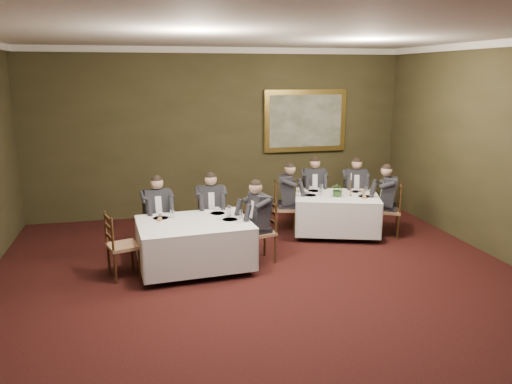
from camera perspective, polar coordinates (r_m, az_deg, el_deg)
name	(u,v)px	position (r m, az deg, el deg)	size (l,w,h in m)	color
ground	(286,319)	(6.44, 3.43, -14.25)	(10.00, 10.00, 0.00)	black
ceiling	(290,25)	(5.72, 3.95, 18.54)	(8.00, 10.00, 0.10)	silver
back_wall	(220,133)	(10.66, -4.18, 6.74)	(8.00, 0.10, 3.50)	#312E18
crown_molding	(290,30)	(5.72, 3.94, 17.94)	(8.00, 10.00, 0.12)	white
table_main	(336,211)	(9.52, 9.16, -2.20)	(1.85, 1.61, 0.67)	black
table_second	(194,241)	(7.83, -7.05, -5.59)	(1.81, 1.43, 0.67)	black
chair_main_backleft	(313,208)	(10.31, 6.52, -1.85)	(0.51, 0.49, 1.00)	#966B4C
diner_main_backleft	(313,198)	(10.24, 6.57, -0.64)	(0.48, 0.54, 1.35)	black
chair_main_backright	(354,209)	(10.36, 11.11, -1.94)	(0.52, 0.51, 1.00)	#966B4C
diner_main_backright	(354,198)	(10.30, 11.18, -0.73)	(0.50, 0.56, 1.35)	black
chair_main_endleft	(284,218)	(9.54, 3.25, -3.04)	(0.52, 0.53, 1.00)	#966B4C
diner_main_endleft	(285,207)	(9.48, 3.34, -1.72)	(0.56, 0.51, 1.35)	black
chair_main_endright	(389,221)	(9.68, 14.92, -3.23)	(0.57, 0.58, 1.00)	#966B4C
diner_main_endright	(389,209)	(9.62, 14.93, -1.93)	(0.61, 0.57, 1.35)	black
chair_sec_backleft	(158,237)	(8.64, -11.12, -5.05)	(0.50, 0.49, 1.00)	#966B4C
diner_sec_backleft	(158,224)	(8.56, -11.17, -3.62)	(0.47, 0.54, 1.35)	black
chair_sec_backright	(211,232)	(8.78, -5.12, -4.55)	(0.46, 0.44, 1.00)	#966B4C
diner_sec_backright	(211,219)	(8.70, -5.15, -3.14)	(0.44, 0.50, 1.35)	black
chair_sec_endright	(261,244)	(8.13, 0.54, -5.98)	(0.51, 0.52, 1.00)	#966B4C
diner_sec_endright	(260,231)	(8.05, 0.47, -4.46)	(0.56, 0.49, 1.35)	black
chair_sec_endleft	(123,259)	(7.77, -14.95, -7.39)	(0.53, 0.54, 1.00)	#966B4C
centerpiece	(338,189)	(9.30, 9.38, 0.40)	(0.27, 0.24, 0.31)	#2D5926
candlestick	(351,187)	(9.40, 10.78, 0.54)	(0.06, 0.06, 0.44)	#B07935
place_setting_table_main	(316,189)	(9.77, 6.91, 0.38)	(0.33, 0.31, 0.14)	white
place_setting_table_second	(164,215)	(8.03, -10.47, -2.64)	(0.33, 0.31, 0.14)	white
painting	(305,121)	(11.02, 5.64, 8.09)	(1.84, 0.09, 1.34)	gold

